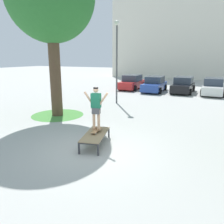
# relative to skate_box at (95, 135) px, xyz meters

# --- Properties ---
(ground_plane) EXTENTS (120.00, 120.00, 0.00)m
(ground_plane) POSITION_rel_skate_box_xyz_m (0.16, -0.37, -0.41)
(ground_plane) COLOR #A8A8A3
(building_facade) EXTENTS (28.13, 4.00, 13.29)m
(building_facade) POSITION_rel_skate_box_xyz_m (1.02, 30.58, 6.23)
(building_facade) COLOR silver
(building_facade) RESTS_ON ground
(skate_box) EXTENTS (1.22, 2.03, 0.46)m
(skate_box) POSITION_rel_skate_box_xyz_m (0.00, 0.00, 0.00)
(skate_box) COLOR #38383D
(skate_box) RESTS_ON ground
(skateboard) EXTENTS (0.32, 0.82, 0.09)m
(skateboard) POSITION_rel_skate_box_xyz_m (-0.05, 0.20, 0.12)
(skateboard) COLOR #9E754C
(skateboard) RESTS_ON skate_box
(skater) EXTENTS (1.00, 0.33, 1.69)m
(skater) POSITION_rel_skate_box_xyz_m (-0.05, 0.21, 1.12)
(skater) COLOR tan
(skater) RESTS_ON skateboard
(grass_patch_near_left) EXTENTS (3.04, 3.04, 0.01)m
(grass_patch_near_left) POSITION_rel_skate_box_xyz_m (-4.35, 3.05, -0.41)
(grass_patch_near_left) COLOR #47893D
(grass_patch_near_left) RESTS_ON ground
(car_red) EXTENTS (1.92, 4.20, 1.50)m
(car_red) POSITION_rel_skate_box_xyz_m (-4.37, 15.42, 0.28)
(car_red) COLOR red
(car_red) RESTS_ON ground
(car_blue) EXTENTS (2.01, 4.25, 1.50)m
(car_blue) POSITION_rel_skate_box_xyz_m (-1.71, 14.73, 0.28)
(car_blue) COLOR #28479E
(car_blue) RESTS_ON ground
(car_black) EXTENTS (1.92, 4.20, 1.50)m
(car_black) POSITION_rel_skate_box_xyz_m (0.96, 15.28, 0.28)
(car_black) COLOR black
(car_black) RESTS_ON ground
(car_white) EXTENTS (1.94, 4.21, 1.50)m
(car_white) POSITION_rel_skate_box_xyz_m (3.63, 15.20, 0.28)
(car_white) COLOR silver
(car_white) RESTS_ON ground
(light_post) EXTENTS (0.36, 0.36, 5.83)m
(light_post) POSITION_rel_skate_box_xyz_m (-2.69, 7.84, 3.41)
(light_post) COLOR #4C4C51
(light_post) RESTS_ON ground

